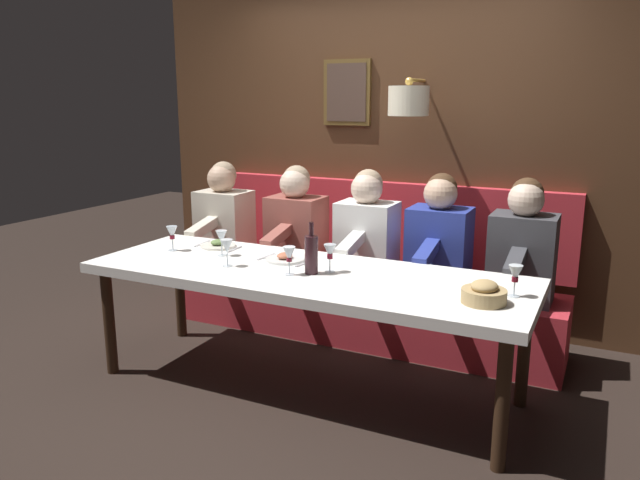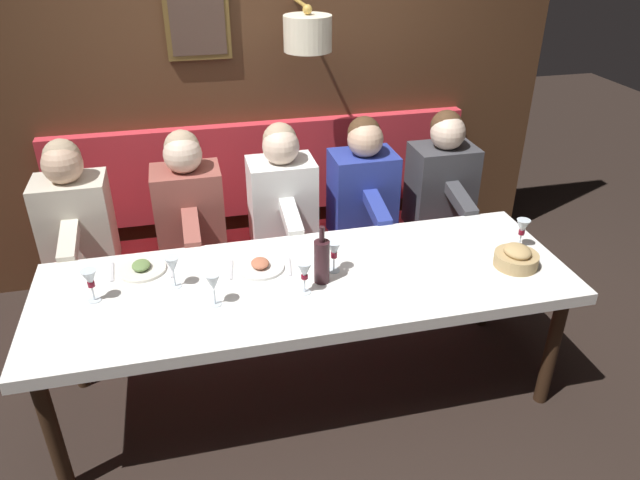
{
  "view_description": "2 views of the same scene",
  "coord_description": "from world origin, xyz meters",
  "px_view_note": "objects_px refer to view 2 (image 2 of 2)",
  "views": [
    {
      "loc": [
        -3.04,
        -1.58,
        1.72
      ],
      "look_at": [
        0.05,
        -0.08,
        0.92
      ],
      "focal_mm": 34.32,
      "sensor_mm": 36.0,
      "label": 1
    },
    {
      "loc": [
        -2.4,
        0.51,
        2.33
      ],
      "look_at": [
        0.05,
        -0.08,
        0.92
      ],
      "focal_mm": 33.41,
      "sensor_mm": 36.0,
      "label": 2
    }
  ],
  "objects_px": {
    "wine_glass_3": "(334,251)",
    "wine_bottle": "(322,261)",
    "wine_glass_2": "(90,280)",
    "dining_table": "(307,289)",
    "wine_glass_1": "(522,228)",
    "diner_farthest": "(73,212)",
    "wine_glass_0": "(213,283)",
    "diner_nearest": "(442,175)",
    "bread_bowl": "(516,258)",
    "diner_far": "(188,200)",
    "wine_glass_5": "(173,266)",
    "wine_glass_4": "(304,272)",
    "diner_near": "(363,183)",
    "diner_middle": "(282,191)"
  },
  "relations": [
    {
      "from": "wine_glass_5",
      "to": "dining_table",
      "type": "bearing_deg",
      "value": -97.05
    },
    {
      "from": "diner_farthest",
      "to": "bread_bowl",
      "type": "xyz_separation_m",
      "value": [
        -1.01,
        -2.23,
        -0.03
      ]
    },
    {
      "from": "diner_near",
      "to": "diner_middle",
      "type": "distance_m",
      "value": 0.52
    },
    {
      "from": "wine_glass_1",
      "to": "bread_bowl",
      "type": "distance_m",
      "value": 0.22
    },
    {
      "from": "diner_nearest",
      "to": "wine_glass_5",
      "type": "bearing_deg",
      "value": 115.0
    },
    {
      "from": "bread_bowl",
      "to": "diner_nearest",
      "type": "bearing_deg",
      "value": -2.12
    },
    {
      "from": "diner_farthest",
      "to": "wine_glass_0",
      "type": "relative_size",
      "value": 4.82
    },
    {
      "from": "wine_glass_3",
      "to": "wine_glass_5",
      "type": "relative_size",
      "value": 1.0
    },
    {
      "from": "diner_far",
      "to": "wine_bottle",
      "type": "xyz_separation_m",
      "value": [
        -0.92,
        -0.59,
        0.04
      ]
    },
    {
      "from": "wine_glass_5",
      "to": "wine_glass_3",
      "type": "bearing_deg",
      "value": -92.86
    },
    {
      "from": "bread_bowl",
      "to": "diner_far",
      "type": "bearing_deg",
      "value": 57.47
    },
    {
      "from": "diner_near",
      "to": "wine_bottle",
      "type": "height_order",
      "value": "diner_near"
    },
    {
      "from": "wine_glass_5",
      "to": "wine_glass_4",
      "type": "bearing_deg",
      "value": -107.94
    },
    {
      "from": "wine_bottle",
      "to": "wine_glass_1",
      "type": "bearing_deg",
      "value": -86.05
    },
    {
      "from": "diner_middle",
      "to": "diner_far",
      "type": "distance_m",
      "value": 0.57
    },
    {
      "from": "diner_near",
      "to": "wine_glass_0",
      "type": "relative_size",
      "value": 4.82
    },
    {
      "from": "wine_glass_3",
      "to": "wine_glass_2",
      "type": "bearing_deg",
      "value": 89.66
    },
    {
      "from": "wine_glass_0",
      "to": "wine_glass_2",
      "type": "distance_m",
      "value": 0.57
    },
    {
      "from": "diner_far",
      "to": "wine_glass_3",
      "type": "xyz_separation_m",
      "value": [
        -0.84,
        -0.67,
        0.04
      ]
    },
    {
      "from": "wine_glass_0",
      "to": "wine_glass_3",
      "type": "xyz_separation_m",
      "value": [
        0.15,
        -0.6,
        -0.0
      ]
    },
    {
      "from": "wine_glass_3",
      "to": "wine_glass_4",
      "type": "distance_m",
      "value": 0.24
    },
    {
      "from": "dining_table",
      "to": "bread_bowl",
      "type": "height_order",
      "value": "bread_bowl"
    },
    {
      "from": "wine_glass_3",
      "to": "wine_glass_5",
      "type": "distance_m",
      "value": 0.78
    },
    {
      "from": "diner_middle",
      "to": "wine_glass_4",
      "type": "bearing_deg",
      "value": 175.8
    },
    {
      "from": "wine_glass_0",
      "to": "bread_bowl",
      "type": "relative_size",
      "value": 0.75
    },
    {
      "from": "diner_farthest",
      "to": "wine_glass_0",
      "type": "distance_m",
      "value": 1.23
    },
    {
      "from": "wine_glass_2",
      "to": "dining_table",
      "type": "bearing_deg",
      "value": -92.64
    },
    {
      "from": "wine_glass_1",
      "to": "bread_bowl",
      "type": "relative_size",
      "value": 0.75
    },
    {
      "from": "diner_middle",
      "to": "wine_glass_1",
      "type": "xyz_separation_m",
      "value": [
        -0.84,
        -1.14,
        0.04
      ]
    },
    {
      "from": "bread_bowl",
      "to": "wine_glass_5",
      "type": "bearing_deg",
      "value": 83.02
    },
    {
      "from": "diner_nearest",
      "to": "diner_far",
      "type": "bearing_deg",
      "value": 90.0
    },
    {
      "from": "diner_far",
      "to": "wine_glass_4",
      "type": "height_order",
      "value": "diner_far"
    },
    {
      "from": "diner_far",
      "to": "wine_glass_1",
      "type": "relative_size",
      "value": 4.82
    },
    {
      "from": "wine_glass_5",
      "to": "wine_bottle",
      "type": "bearing_deg",
      "value": -99.47
    },
    {
      "from": "bread_bowl",
      "to": "wine_bottle",
      "type": "bearing_deg",
      "value": 84.78
    },
    {
      "from": "wine_glass_1",
      "to": "dining_table",
      "type": "bearing_deg",
      "value": 91.88
    },
    {
      "from": "diner_nearest",
      "to": "wine_glass_4",
      "type": "relative_size",
      "value": 4.82
    },
    {
      "from": "wine_glass_1",
      "to": "wine_glass_5",
      "type": "distance_m",
      "value": 1.8
    },
    {
      "from": "diner_nearest",
      "to": "wine_glass_1",
      "type": "bearing_deg",
      "value": -174.57
    },
    {
      "from": "wine_glass_3",
      "to": "wine_bottle",
      "type": "bearing_deg",
      "value": 133.76
    },
    {
      "from": "dining_table",
      "to": "wine_glass_2",
      "type": "xyz_separation_m",
      "value": [
        0.05,
        1.0,
        0.18
      ]
    },
    {
      "from": "diner_middle",
      "to": "wine_glass_5",
      "type": "bearing_deg",
      "value": 140.3
    },
    {
      "from": "wine_bottle",
      "to": "wine_glass_4",
      "type": "bearing_deg",
      "value": 126.87
    },
    {
      "from": "wine_glass_3",
      "to": "wine_bottle",
      "type": "height_order",
      "value": "wine_bottle"
    },
    {
      "from": "diner_nearest",
      "to": "bread_bowl",
      "type": "height_order",
      "value": "diner_nearest"
    },
    {
      "from": "wine_glass_1",
      "to": "wine_glass_3",
      "type": "xyz_separation_m",
      "value": [
        0.0,
        1.03,
        -0.0
      ]
    },
    {
      "from": "diner_farthest",
      "to": "wine_glass_4",
      "type": "xyz_separation_m",
      "value": [
        -1.0,
        -1.14,
        0.04
      ]
    },
    {
      "from": "dining_table",
      "to": "wine_glass_0",
      "type": "bearing_deg",
      "value": 104.18
    },
    {
      "from": "dining_table",
      "to": "wine_bottle",
      "type": "xyz_separation_m",
      "value": [
        -0.04,
        -0.06,
        0.18
      ]
    },
    {
      "from": "diner_far",
      "to": "wine_bottle",
      "type": "height_order",
      "value": "diner_far"
    }
  ]
}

